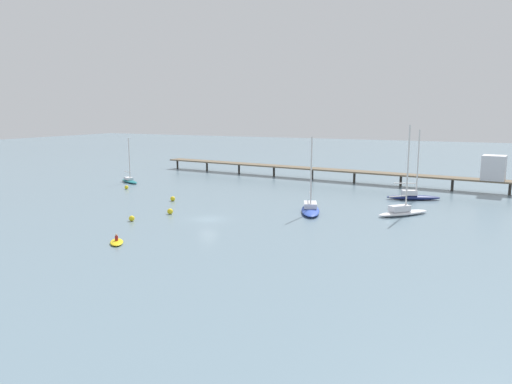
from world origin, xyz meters
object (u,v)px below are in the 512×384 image
sailboat_teal (129,180)px  sailboat_navy (413,195)px  dinghy_yellow (117,242)px  pier (380,168)px  sailboat_blue (310,208)px  mooring_buoy_far (126,187)px  mooring_buoy_outer (132,218)px  mooring_buoy_inner (173,199)px  mooring_buoy_mid (170,211)px  sailboat_white (402,210)px

sailboat_teal → sailboat_navy: bearing=5.0°
dinghy_yellow → sailboat_navy: bearing=58.4°
pier → sailboat_blue: (-3.73, -32.10, -2.68)m
pier → mooring_buoy_far: bearing=-147.8°
sailboat_teal → sailboat_navy: sailboat_navy is taller
mooring_buoy_outer → sailboat_navy: bearing=45.9°
sailboat_teal → dinghy_yellow: sailboat_teal is taller
mooring_buoy_inner → mooring_buoy_mid: bearing=-56.7°
sailboat_teal → mooring_buoy_inner: sailboat_teal is taller
pier → sailboat_navy: sailboat_navy is taller
sailboat_teal → sailboat_navy: 57.03m
sailboat_white → mooring_buoy_inner: size_ratio=16.14×
mooring_buoy_outer → mooring_buoy_inner: (-3.68, 14.72, 0.01)m
sailboat_blue → sailboat_teal: sailboat_blue is taller
sailboat_teal → mooring_buoy_outer: (24.45, -28.36, -0.20)m
sailboat_teal → sailboat_navy: (56.81, 4.97, 0.16)m
dinghy_yellow → sailboat_blue: bearing=61.0°
dinghy_yellow → sailboat_teal: bearing=128.6°
pier → mooring_buoy_inner: size_ratio=99.17×
pier → mooring_buoy_outer: (-23.85, -48.12, -2.94)m
dinghy_yellow → pier: bearing=72.7°
mooring_buoy_far → mooring_buoy_mid: bearing=-35.6°
pier → dinghy_yellow: bearing=-107.3°
sailboat_navy → mooring_buoy_far: size_ratio=16.23×
sailboat_blue → mooring_buoy_inner: size_ratio=14.02×
dinghy_yellow → mooring_buoy_far: dinghy_yellow is taller
mooring_buoy_mid → mooring_buoy_inner: bearing=123.3°
sailboat_navy → mooring_buoy_inner: (-36.04, -18.61, -0.34)m
mooring_buoy_far → sailboat_navy: bearing=13.3°
sailboat_blue → sailboat_teal: 46.25m
sailboat_teal → mooring_buoy_inner: 24.85m
sailboat_blue → dinghy_yellow: 29.33m
sailboat_navy → mooring_buoy_mid: bearing=-138.0°
pier → mooring_buoy_outer: size_ratio=102.16×
sailboat_white → sailboat_blue: bearing=-163.2°
sailboat_blue → mooring_buoy_far: sailboat_blue is taller
sailboat_teal → mooring_buoy_outer: 37.45m
mooring_buoy_far → sailboat_teal: bearing=126.8°
sailboat_white → sailboat_navy: (-0.41, 13.49, -0.02)m
sailboat_white → pier: bearing=107.5°
sailboat_teal → mooring_buoy_far: bearing=-53.2°
dinghy_yellow → mooring_buoy_outer: dinghy_yellow is taller
mooring_buoy_outer → pier: bearing=63.6°
sailboat_white → sailboat_blue: (-12.65, -3.82, -0.12)m
pier → mooring_buoy_far: size_ratio=108.62×
sailboat_teal → mooring_buoy_far: size_ratio=12.79×
sailboat_navy → mooring_buoy_far: (-51.41, -12.19, -0.38)m
sailboat_white → dinghy_yellow: bearing=-132.3°
pier → mooring_buoy_mid: 47.51m
mooring_buoy_outer → mooring_buoy_inner: size_ratio=0.97×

